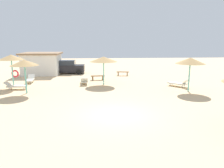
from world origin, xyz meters
TOP-DOWN VIEW (x-y plane):
  - ground_plane at (0.00, 0.00)m, footprint 80.00×80.00m
  - parasol_0 at (-6.77, 5.63)m, footprint 2.21×2.21m
  - parasol_1 at (-0.39, 8.83)m, footprint 2.67×2.67m
  - parasol_3 at (6.62, 5.31)m, footprint 2.40×2.40m
  - parasol_4 at (-8.73, 8.18)m, footprint 2.23×2.23m
  - lounger_0 at (-8.19, 7.15)m, footprint 1.92×0.70m
  - lounger_1 at (-2.31, 9.17)m, footprint 0.78×1.94m
  - lounger_3 at (6.52, 7.23)m, footprint 1.74×1.82m
  - lounger_4 at (-7.85, 10.21)m, footprint 0.82×1.94m
  - bench_0 at (2.11, 13.93)m, footprint 1.54×0.59m
  - bench_1 at (-0.96, 11.16)m, footprint 1.54×0.57m
  - parked_car at (-4.71, 16.09)m, footprint 4.03×2.03m
  - beach_cabana at (-7.94, 15.72)m, footprint 4.71×4.15m

SIDE VIEW (x-z plane):
  - ground_plane at x=0.00m, z-range 0.00..0.00m
  - lounger_1 at x=-2.31m, z-range -0.03..0.66m
  - lounger_0 at x=-8.19m, z-range -0.03..0.66m
  - lounger_4 at x=-7.85m, z-range -0.05..0.69m
  - lounger_3 at x=6.52m, z-range -0.06..0.70m
  - bench_0 at x=2.11m, z-range 0.10..0.59m
  - bench_1 at x=-0.96m, z-range 0.10..0.59m
  - parked_car at x=-4.71m, z-range -0.04..1.68m
  - beach_cabana at x=-7.94m, z-range 0.02..2.75m
  - parasol_1 at x=-0.39m, z-range 1.09..3.79m
  - parasol_0 at x=-6.77m, z-range 1.11..3.83m
  - parasol_3 at x=6.62m, z-range 1.15..3.99m
  - parasol_4 at x=-8.73m, z-range 1.19..4.16m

